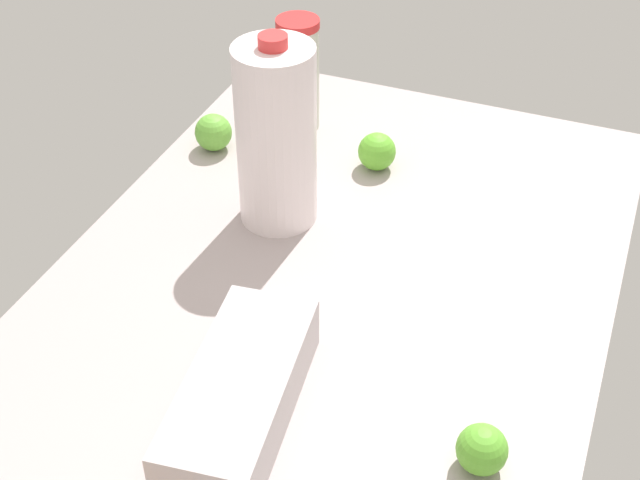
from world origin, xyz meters
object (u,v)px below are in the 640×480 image
Objects in this scene: tumbler_cup at (298,74)px; lime_loose at (482,449)px; milk_jug at (276,136)px; lime_near_front at (377,151)px; egg_carton at (241,394)px; lime_beside_bowl at (213,132)px.

tumbler_cup is 3.45× the size of lime_loose.
milk_jug is 53.99cm from lime_loose.
lime_near_front is 1.07× the size of lime_loose.
tumbler_cup reaches higher than egg_carton.
egg_carton is at bearing -177.52° from lime_near_front.
milk_jug is 41.10cm from egg_carton.
milk_jug is 24.83cm from lime_beside_bowl.
lime_beside_bowl is at bearing 99.57° from lime_near_front.
egg_carton is at bearing 96.55° from lime_loose.
milk_jug is at bearing 10.40° from egg_carton.
lime_beside_bowl is at bearing 139.24° from tumbler_cup.
lime_loose is 0.92× the size of lime_beside_bowl.
tumbler_cup reaches higher than lime_loose.
milk_jug is 5.13× the size of lime_loose.
milk_jug reaches higher than egg_carton.
tumbler_cup is at bearing 16.10° from milk_jug.
lime_beside_bowl is at bearing 23.06° from egg_carton.
lime_near_front is (17.96, -9.59, -11.00)cm from milk_jug.
tumbler_cup is at bearing -40.76° from lime_beside_bowl.
lime_beside_bowl is (-12.17, 10.49, -6.91)cm from tumbler_cup.
lime_loose is at bearing -90.63° from egg_carton.
milk_jug reaches higher than lime_loose.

